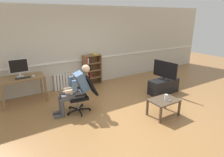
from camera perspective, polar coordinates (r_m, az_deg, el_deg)
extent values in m
plane|color=olive|center=(4.87, 3.87, -10.86)|extent=(18.00, 18.00, 0.00)
cube|color=beige|center=(6.65, -9.47, 9.30)|extent=(12.00, 0.10, 2.70)
cube|color=white|center=(6.67, -9.06, 5.59)|extent=(12.00, 0.03, 0.05)
cube|color=olive|center=(5.66, -30.01, -5.07)|extent=(0.06, 0.06, 0.72)
cube|color=olive|center=(5.76, -19.32, -3.17)|extent=(0.06, 0.06, 0.72)
cube|color=olive|center=(6.28, -20.53, -1.52)|extent=(0.06, 0.06, 0.72)
cube|color=olive|center=(6.19, -30.30, -3.23)|extent=(0.06, 0.06, 0.72)
cube|color=olive|center=(5.83, -25.51, 0.24)|extent=(1.16, 0.65, 0.04)
cube|color=silver|center=(5.88, -25.86, 0.58)|extent=(0.18, 0.14, 0.01)
cube|color=silver|center=(5.88, -25.96, 1.15)|extent=(0.04, 0.02, 0.10)
cube|color=silver|center=(5.82, -26.29, 3.44)|extent=(0.50, 0.02, 0.39)
cube|color=black|center=(5.81, -26.28, 3.41)|extent=(0.46, 0.00, 0.35)
cube|color=black|center=(5.69, -25.25, 0.16)|extent=(0.39, 0.12, 0.02)
cube|color=white|center=(5.74, -22.61, 0.72)|extent=(0.06, 0.10, 0.03)
cube|color=brown|center=(6.63, -8.25, 2.14)|extent=(0.03, 0.28, 1.08)
cube|color=brown|center=(6.88, -3.70, 2.90)|extent=(0.03, 0.28, 1.08)
cube|color=brown|center=(6.87, -6.46, 2.80)|extent=(0.60, 0.02, 1.08)
cube|color=brown|center=(6.91, -5.79, -1.68)|extent=(0.56, 0.28, 0.03)
cube|color=brown|center=(6.82, -5.86, 0.40)|extent=(0.56, 0.28, 0.03)
cube|color=brown|center=(6.74, -5.94, 2.53)|extent=(0.56, 0.28, 0.03)
cube|color=brown|center=(6.68, -6.01, 4.70)|extent=(0.56, 0.28, 0.03)
cube|color=brown|center=(6.62, -6.09, 6.91)|extent=(0.56, 0.28, 0.03)
cube|color=black|center=(6.77, -7.73, -1.06)|extent=(0.05, 0.19, 0.22)
cube|color=gold|center=(6.69, -7.81, 1.03)|extent=(0.05, 0.19, 0.21)
cube|color=orange|center=(6.60, -7.84, 3.03)|extent=(0.03, 0.19, 0.18)
cube|color=red|center=(6.53, -7.94, 5.47)|extent=(0.04, 0.19, 0.23)
cube|color=beige|center=(6.79, -7.29, -0.99)|extent=(0.03, 0.19, 0.22)
cube|color=#89428E|center=(6.72, -7.47, 1.03)|extent=(0.03, 0.19, 0.19)
cube|color=white|center=(6.64, -7.35, 3.10)|extent=(0.04, 0.19, 0.17)
cube|color=white|center=(6.58, -7.49, 5.44)|extent=(0.05, 0.19, 0.20)
cube|color=black|center=(6.81, -6.90, -0.97)|extent=(0.04, 0.19, 0.20)
cube|color=red|center=(6.74, -6.72, 1.05)|extent=(0.04, 0.19, 0.17)
cube|color=black|center=(6.67, -6.86, 3.18)|extent=(0.03, 0.19, 0.16)
cube|color=black|center=(6.60, -7.23, 5.44)|extent=(0.04, 0.19, 0.18)
cube|color=gold|center=(6.70, -5.12, 7.32)|extent=(0.16, 0.22, 0.02)
cube|color=white|center=(6.50, -16.74, -1.29)|extent=(0.08, 0.08, 0.54)
cube|color=white|center=(6.53, -15.91, -1.14)|extent=(0.08, 0.08, 0.54)
cube|color=white|center=(6.55, -15.08, -0.99)|extent=(0.08, 0.08, 0.54)
cube|color=white|center=(6.58, -14.26, -0.84)|extent=(0.08, 0.08, 0.54)
cube|color=white|center=(6.61, -13.45, -0.69)|extent=(0.08, 0.08, 0.54)
cube|color=white|center=(6.64, -12.65, -0.54)|extent=(0.08, 0.08, 0.54)
cube|color=white|center=(6.67, -11.85, -0.40)|extent=(0.08, 0.08, 0.54)
cube|color=white|center=(6.70, -11.06, -0.26)|extent=(0.08, 0.08, 0.54)
cube|color=black|center=(4.93, -9.60, -9.82)|extent=(0.07, 0.30, 0.02)
cylinder|color=black|center=(4.82, -9.08, -11.00)|extent=(0.03, 0.06, 0.06)
cube|color=black|center=(5.05, -8.36, -9.02)|extent=(0.29, 0.16, 0.02)
cylinder|color=black|center=(5.07, -6.62, -9.34)|extent=(0.06, 0.04, 0.06)
cube|color=black|center=(5.18, -9.49, -8.33)|extent=(0.23, 0.24, 0.02)
cylinder|color=black|center=(5.33, -8.91, -8.00)|extent=(0.05, 0.06, 0.06)
cube|color=black|center=(5.15, -11.39, -8.66)|extent=(0.18, 0.28, 0.02)
cylinder|color=black|center=(5.26, -12.64, -8.63)|extent=(0.05, 0.06, 0.06)
cube|color=black|center=(4.99, -11.53, -9.58)|extent=(0.30, 0.09, 0.02)
cylinder|color=black|center=(4.94, -12.99, -10.48)|extent=(0.06, 0.03, 0.06)
cylinder|color=gray|center=(4.99, -10.18, -7.44)|extent=(0.05, 0.05, 0.30)
cube|color=black|center=(4.91, -10.30, -5.50)|extent=(0.51, 0.51, 0.07)
cube|color=black|center=(4.89, -6.55, -1.76)|extent=(0.34, 0.47, 0.53)
cube|color=black|center=(5.10, -10.94, -2.88)|extent=(0.28, 0.08, 0.03)
cube|color=black|center=(4.63, -9.31, -5.03)|extent=(0.28, 0.08, 0.03)
cube|color=#4C4C51|center=(4.87, -10.37, -4.37)|extent=(0.30, 0.37, 0.14)
cube|color=#476689|center=(4.80, -9.12, -0.90)|extent=(0.40, 0.38, 0.52)
sphere|color=beige|center=(4.73, -7.89, 2.93)|extent=(0.20, 0.20, 0.20)
cube|color=white|center=(4.78, -13.68, -3.77)|extent=(0.15, 0.05, 0.02)
cube|color=#4C4C51|center=(4.93, -13.00, -4.64)|extent=(0.43, 0.18, 0.13)
cylinder|color=#4C4C51|center=(5.00, -15.14, -7.72)|extent=(0.10, 0.10, 0.46)
cube|color=#4C4C51|center=(5.08, -16.07, -9.89)|extent=(0.23, 0.12, 0.06)
cube|color=#4C4C51|center=(4.75, -12.47, -5.51)|extent=(0.43, 0.18, 0.13)
cylinder|color=#4C4C51|center=(4.83, -14.70, -8.69)|extent=(0.10, 0.10, 0.46)
cube|color=#4C4C51|center=(4.91, -15.67, -10.93)|extent=(0.23, 0.12, 0.06)
cube|color=#476689|center=(4.90, -12.17, -0.92)|extent=(0.11, 0.09, 0.26)
cube|color=beige|center=(4.87, -13.01, -3.02)|extent=(0.25, 0.10, 0.07)
cube|color=#476689|center=(4.60, -11.24, -2.13)|extent=(0.11, 0.09, 0.26)
cube|color=beige|center=(4.70, -12.50, -3.81)|extent=(0.25, 0.10, 0.07)
cube|color=black|center=(6.30, 15.22, -2.21)|extent=(1.01, 0.40, 0.46)
cube|color=black|center=(6.22, 15.40, -0.16)|extent=(0.24, 0.34, 0.02)
cylinder|color=black|center=(6.21, 15.43, 0.14)|extent=(0.04, 0.04, 0.05)
cube|color=black|center=(6.13, 15.65, 2.64)|extent=(0.14, 0.85, 0.51)
cube|color=#B7D1F9|center=(6.15, 15.77, 2.67)|extent=(0.10, 0.79, 0.47)
cube|color=#4C3D2D|center=(4.57, 14.39, -10.70)|extent=(0.04, 0.04, 0.40)
cube|color=#4C3D2D|center=(5.01, 19.56, -8.50)|extent=(0.04, 0.04, 0.40)
cube|color=#4C3D2D|center=(5.26, 15.80, -6.77)|extent=(0.04, 0.04, 0.40)
cube|color=#4C3D2D|center=(4.84, 10.58, -8.65)|extent=(0.04, 0.04, 0.40)
cube|color=#4C3D2D|center=(4.82, 15.36, -6.31)|extent=(0.70, 0.51, 0.03)
cylinder|color=silver|center=(4.79, 15.96, -5.45)|extent=(0.08, 0.08, 0.14)
cube|color=white|center=(4.79, 16.38, -6.23)|extent=(0.05, 0.15, 0.02)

